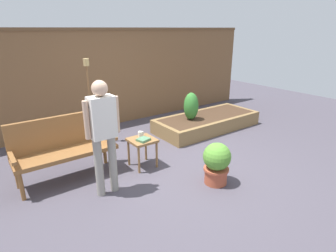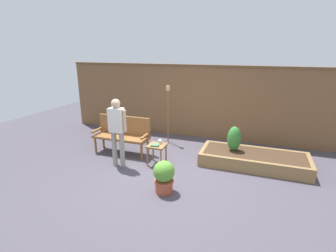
{
  "view_description": "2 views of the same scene",
  "coord_description": "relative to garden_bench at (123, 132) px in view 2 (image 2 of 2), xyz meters",
  "views": [
    {
      "loc": [
        -2.41,
        -3.2,
        2.15
      ],
      "look_at": [
        0.19,
        0.35,
        0.58
      ],
      "focal_mm": 29.51,
      "sensor_mm": 36.0,
      "label": 1
    },
    {
      "loc": [
        1.79,
        -4.74,
        2.59
      ],
      "look_at": [
        -0.16,
        0.58,
        0.88
      ],
      "focal_mm": 27.45,
      "sensor_mm": 36.0,
      "label": 2
    }
  ],
  "objects": [
    {
      "name": "side_table",
      "position": [
        1.11,
        -0.39,
        -0.15
      ],
      "size": [
        0.4,
        0.4,
        0.48
      ],
      "color": "olive",
      "rests_on": "ground_plane"
    },
    {
      "name": "raised_planter_bed",
      "position": [
        3.22,
        0.31,
        -0.39
      ],
      "size": [
        2.4,
        1.0,
        0.3
      ],
      "color": "olive",
      "rests_on": "ground_plane"
    },
    {
      "name": "book_on_table",
      "position": [
        1.09,
        -0.46,
        -0.05
      ],
      "size": [
        0.22,
        0.2,
        0.04
      ],
      "primitive_type": "cube",
      "rotation": [
        0.0,
        0.0,
        0.27
      ],
      "color": "#4C7A56",
      "rests_on": "side_table"
    },
    {
      "name": "potted_boxwood",
      "position": [
        1.7,
        -1.47,
        -0.21
      ],
      "size": [
        0.4,
        0.4,
        0.62
      ],
      "color": "#A84C33",
      "rests_on": "ground_plane"
    },
    {
      "name": "cup_on_table",
      "position": [
        1.15,
        -0.28,
        -0.02
      ],
      "size": [
        0.11,
        0.08,
        0.09
      ],
      "color": "silver",
      "rests_on": "side_table"
    },
    {
      "name": "garden_bench",
      "position": [
        0.0,
        0.0,
        0.0
      ],
      "size": [
        1.44,
        0.48,
        0.94
      ],
      "color": "brown",
      "rests_on": "ground_plane"
    },
    {
      "name": "tiki_torch",
      "position": [
        0.85,
        1.07,
        0.58
      ],
      "size": [
        0.1,
        0.1,
        1.63
      ],
      "color": "brown",
      "rests_on": "ground_plane"
    },
    {
      "name": "fence_back",
      "position": [
        1.45,
        1.88,
        0.55
      ],
      "size": [
        8.4,
        0.14,
        2.16
      ],
      "color": "brown",
      "rests_on": "ground_plane"
    },
    {
      "name": "ground_plane",
      "position": [
        1.45,
        -0.72,
        -0.54
      ],
      "size": [
        14.0,
        14.0,
        0.0
      ],
      "primitive_type": "plane",
      "color": "#47424C"
    },
    {
      "name": "person_by_bench",
      "position": [
        0.32,
        -0.77,
        0.39
      ],
      "size": [
        0.47,
        0.2,
        1.56
      ],
      "color": "gray",
      "rests_on": "ground_plane"
    },
    {
      "name": "shrub_near_bench",
      "position": [
        2.75,
        0.33,
        0.05
      ],
      "size": [
        0.31,
        0.31,
        0.58
      ],
      "color": "brown",
      "rests_on": "raised_planter_bed"
    }
  ]
}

